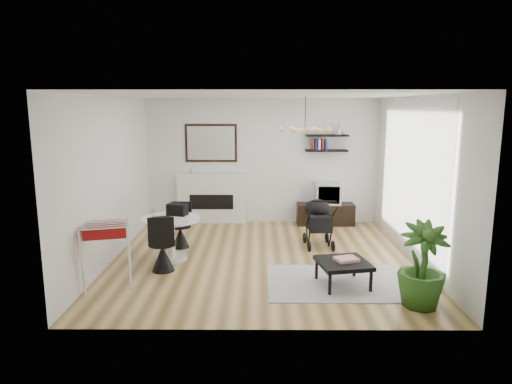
{
  "coord_description": "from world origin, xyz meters",
  "views": [
    {
      "loc": [
        -0.07,
        -7.36,
        2.53
      ],
      "look_at": [
        -0.12,
        0.4,
        1.07
      ],
      "focal_mm": 32.0,
      "sensor_mm": 36.0,
      "label": 1
    }
  ],
  "objects_px": {
    "dining_table": "(171,232)",
    "coffee_table": "(343,264)",
    "fireplace": "(212,192)",
    "potted_plant": "(422,265)",
    "drying_rack": "(107,255)",
    "tv_console": "(325,214)",
    "crt_tv": "(327,193)",
    "stroller": "(318,224)"
  },
  "relations": [
    {
      "from": "crt_tv",
      "to": "potted_plant",
      "type": "bearing_deg",
      "value": -81.83
    },
    {
      "from": "coffee_table",
      "to": "fireplace",
      "type": "bearing_deg",
      "value": 121.75
    },
    {
      "from": "dining_table",
      "to": "stroller",
      "type": "distance_m",
      "value": 2.67
    },
    {
      "from": "potted_plant",
      "to": "crt_tv",
      "type": "bearing_deg",
      "value": 98.17
    },
    {
      "from": "tv_console",
      "to": "crt_tv",
      "type": "distance_m",
      "value": 0.46
    },
    {
      "from": "fireplace",
      "to": "dining_table",
      "type": "bearing_deg",
      "value": -99.97
    },
    {
      "from": "tv_console",
      "to": "coffee_table",
      "type": "xyz_separation_m",
      "value": [
        -0.25,
        -3.46,
        0.1
      ]
    },
    {
      "from": "dining_table",
      "to": "coffee_table",
      "type": "height_order",
      "value": "dining_table"
    },
    {
      "from": "coffee_table",
      "to": "potted_plant",
      "type": "distance_m",
      "value": 1.12
    },
    {
      "from": "dining_table",
      "to": "stroller",
      "type": "bearing_deg",
      "value": 16.77
    },
    {
      "from": "fireplace",
      "to": "potted_plant",
      "type": "xyz_separation_m",
      "value": [
        3.1,
        -4.27,
        -0.13
      ]
    },
    {
      "from": "tv_console",
      "to": "dining_table",
      "type": "xyz_separation_m",
      "value": [
        -2.91,
        -2.32,
        0.24
      ]
    },
    {
      "from": "tv_console",
      "to": "coffee_table",
      "type": "height_order",
      "value": "tv_console"
    },
    {
      "from": "tv_console",
      "to": "potted_plant",
      "type": "bearing_deg",
      "value": -81.37
    },
    {
      "from": "dining_table",
      "to": "fireplace",
      "type": "bearing_deg",
      "value": 80.03
    },
    {
      "from": "crt_tv",
      "to": "stroller",
      "type": "bearing_deg",
      "value": -104.11
    },
    {
      "from": "drying_rack",
      "to": "coffee_table",
      "type": "bearing_deg",
      "value": -12.46
    },
    {
      "from": "crt_tv",
      "to": "drying_rack",
      "type": "height_order",
      "value": "drying_rack"
    },
    {
      "from": "fireplace",
      "to": "crt_tv",
      "type": "height_order",
      "value": "fireplace"
    },
    {
      "from": "tv_console",
      "to": "crt_tv",
      "type": "bearing_deg",
      "value": -5.5
    },
    {
      "from": "tv_console",
      "to": "dining_table",
      "type": "height_order",
      "value": "dining_table"
    },
    {
      "from": "drying_rack",
      "to": "coffee_table",
      "type": "relative_size",
      "value": 1.2
    },
    {
      "from": "fireplace",
      "to": "potted_plant",
      "type": "relative_size",
      "value": 1.96
    },
    {
      "from": "fireplace",
      "to": "coffee_table",
      "type": "relative_size",
      "value": 2.69
    },
    {
      "from": "dining_table",
      "to": "stroller",
      "type": "xyz_separation_m",
      "value": [
        2.55,
        0.77,
        -0.06
      ]
    },
    {
      "from": "tv_console",
      "to": "dining_table",
      "type": "distance_m",
      "value": 3.73
    },
    {
      "from": "drying_rack",
      "to": "fireplace",
      "type": "bearing_deg",
      "value": 59.01
    },
    {
      "from": "crt_tv",
      "to": "dining_table",
      "type": "xyz_separation_m",
      "value": [
        -2.94,
        -2.32,
        -0.22
      ]
    },
    {
      "from": "drying_rack",
      "to": "stroller",
      "type": "relative_size",
      "value": 1.01
    },
    {
      "from": "dining_table",
      "to": "crt_tv",
      "type": "bearing_deg",
      "value": 38.21
    },
    {
      "from": "crt_tv",
      "to": "coffee_table",
      "type": "bearing_deg",
      "value": -94.63
    },
    {
      "from": "dining_table",
      "to": "drying_rack",
      "type": "bearing_deg",
      "value": -116.83
    },
    {
      "from": "crt_tv",
      "to": "coffee_table",
      "type": "distance_m",
      "value": 3.48
    },
    {
      "from": "tv_console",
      "to": "coffee_table",
      "type": "distance_m",
      "value": 3.47
    },
    {
      "from": "drying_rack",
      "to": "coffee_table",
      "type": "height_order",
      "value": "drying_rack"
    },
    {
      "from": "crt_tv",
      "to": "stroller",
      "type": "relative_size",
      "value": 0.56
    },
    {
      "from": "dining_table",
      "to": "drying_rack",
      "type": "distance_m",
      "value": 1.43
    },
    {
      "from": "tv_console",
      "to": "dining_table",
      "type": "bearing_deg",
      "value": -141.43
    },
    {
      "from": "tv_console",
      "to": "drying_rack",
      "type": "distance_m",
      "value": 5.07
    },
    {
      "from": "crt_tv",
      "to": "dining_table",
      "type": "bearing_deg",
      "value": -141.79
    },
    {
      "from": "crt_tv",
      "to": "drying_rack",
      "type": "relative_size",
      "value": 0.55
    },
    {
      "from": "fireplace",
      "to": "coffee_table",
      "type": "xyz_separation_m",
      "value": [
        2.23,
        -3.6,
        -0.36
      ]
    }
  ]
}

